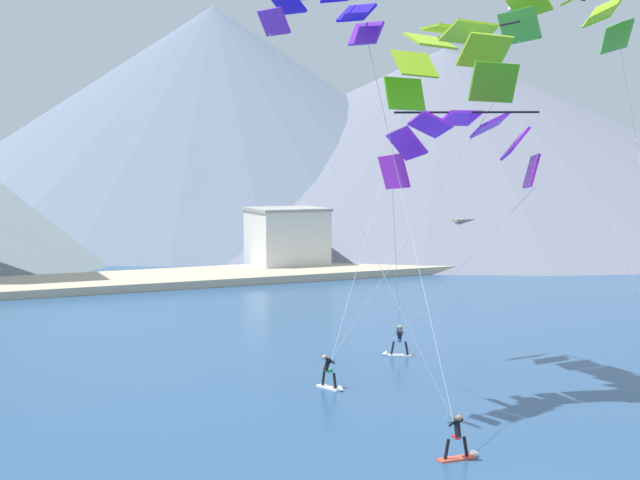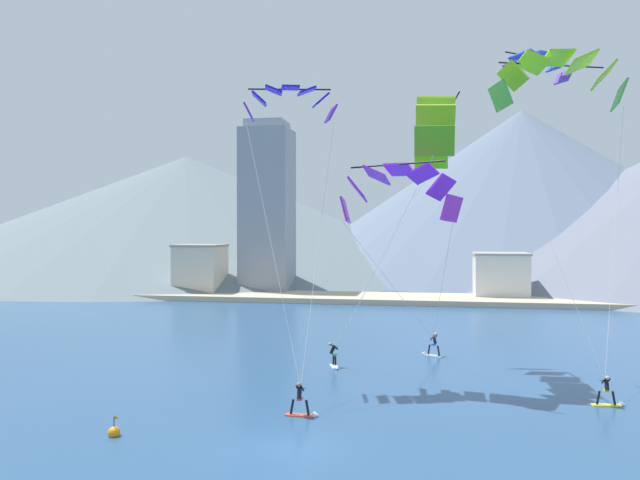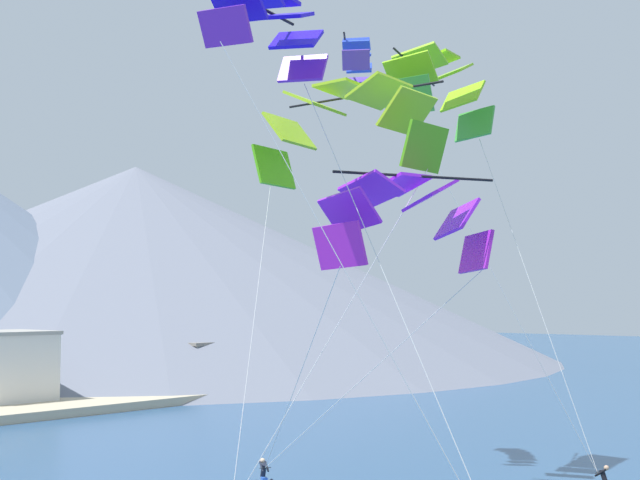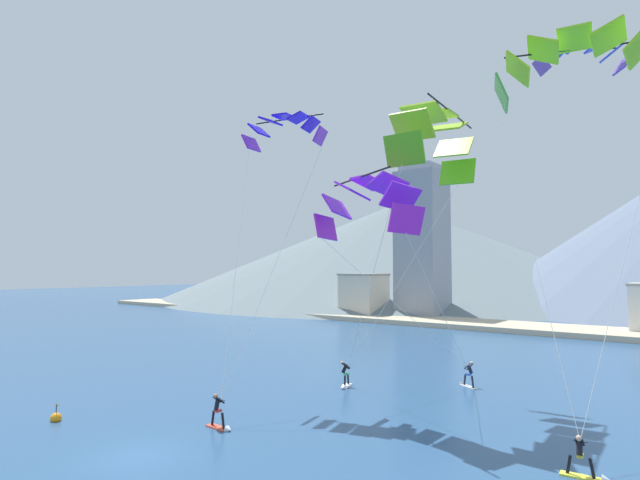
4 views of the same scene
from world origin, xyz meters
name	(u,v)px [view 1 (image 1 of 4)]	position (x,y,z in m)	size (l,w,h in m)	color
kitesurfer_near_lead	(331,378)	(-0.20, 15.69, 0.56)	(0.94, 1.78, 1.78)	white
kitesurfer_near_trail	(396,346)	(6.28, 20.95, 0.56)	(1.71, 1.20, 1.79)	white
kitesurfer_far_left	(461,444)	(-0.03, 4.58, 0.56)	(1.75, 0.59, 1.81)	#E54C33
parafoil_kite_near_lead	(448,57)	(6.40, 16.07, 16.20)	(8.00, 8.75, 16.34)	#4FB117
parafoil_kite_near_trail	(461,143)	(4.30, 11.51, 11.83)	(7.28, 11.27, 11.89)	#AB22C7
parafoil_kite_mid_center	(566,7)	(14.28, 16.73, 19.30)	(8.58, 9.90, 19.50)	green
parafoil_kite_far_left	(323,9)	(-2.36, 11.85, 17.31)	(5.90, 8.70, 16.87)	purple
shoreline_strip	(145,280)	(0.00, 55.97, 0.35)	(180.00, 10.00, 0.70)	#BCAD8E
shore_building_harbour_front	(287,239)	(15.29, 59.82, 3.16)	(7.14, 6.78, 6.31)	silver
shore_building_quay_east	(478,239)	(37.92, 59.58, 2.39)	(8.30, 4.41, 4.75)	#B7AD9E
mountain_peak_west_ridge	(445,138)	(61.24, 103.98, 14.73)	(126.81, 126.81, 29.46)	slate
mountain_peak_east_shoulder	(214,118)	(25.72, 117.18, 17.86)	(107.06, 107.06, 35.73)	slate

